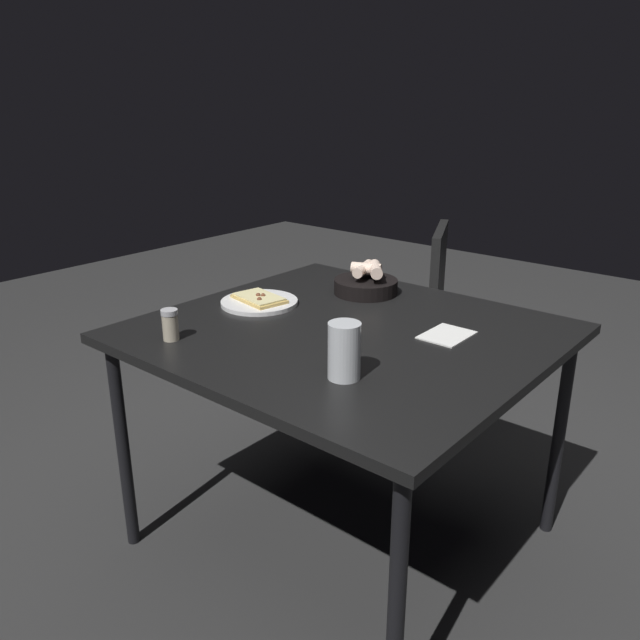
% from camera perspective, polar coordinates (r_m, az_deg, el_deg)
% --- Properties ---
extents(ground, '(8.00, 8.00, 0.00)m').
position_cam_1_polar(ground, '(2.30, 2.06, -18.70)').
color(ground, '#2D2D2D').
extents(dining_table, '(1.08, 1.16, 0.75)m').
position_cam_1_polar(dining_table, '(1.94, 2.31, -2.36)').
color(dining_table, black).
rests_on(dining_table, ground).
extents(pizza_plate, '(0.26, 0.26, 0.04)m').
position_cam_1_polar(pizza_plate, '(2.15, -5.55, 1.67)').
color(pizza_plate, white).
rests_on(pizza_plate, dining_table).
extents(bread_basket, '(0.23, 0.23, 0.11)m').
position_cam_1_polar(bread_basket, '(2.26, 4.15, 3.30)').
color(bread_basket, black).
rests_on(bread_basket, dining_table).
extents(beer_glass, '(0.08, 0.08, 0.15)m').
position_cam_1_polar(beer_glass, '(1.57, 2.19, -3.11)').
color(beer_glass, silver).
rests_on(beer_glass, dining_table).
extents(pepper_shaker, '(0.05, 0.05, 0.09)m').
position_cam_1_polar(pepper_shaker, '(1.87, -13.30, -0.57)').
color(pepper_shaker, '#BFB299').
rests_on(pepper_shaker, dining_table).
extents(napkin, '(0.16, 0.12, 0.00)m').
position_cam_1_polar(napkin, '(1.90, 11.33, -1.33)').
color(napkin, white).
rests_on(napkin, dining_table).
extents(chair_near, '(0.59, 0.59, 0.89)m').
position_cam_1_polar(chair_near, '(2.87, 7.98, 1.03)').
color(chair_near, black).
rests_on(chair_near, ground).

